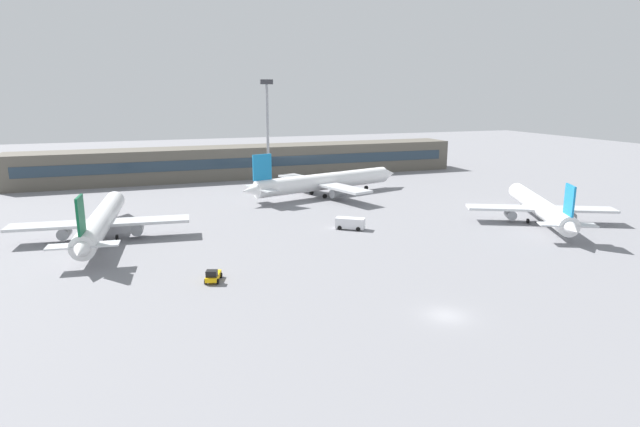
% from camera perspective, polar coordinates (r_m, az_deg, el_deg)
% --- Properties ---
extents(ground_plane, '(400.00, 400.00, 0.00)m').
position_cam_1_polar(ground_plane, '(95.17, 0.38, -1.73)').
color(ground_plane, gray).
extents(terminal_building, '(127.17, 12.13, 9.00)m').
position_cam_1_polar(terminal_building, '(155.62, -7.80, 5.60)').
color(terminal_building, '#5B564C').
rests_on(terminal_building, ground_plane).
extents(airplane_near, '(26.35, 36.50, 9.66)m').
position_cam_1_polar(airplane_near, '(109.07, 22.60, 0.75)').
color(airplane_near, white).
rests_on(airplane_near, ground_plane).
extents(airplane_mid, '(29.07, 41.50, 10.25)m').
position_cam_1_polar(airplane_mid, '(96.34, -22.56, -0.64)').
color(airplane_mid, silver).
rests_on(airplane_mid, ground_plane).
extents(airplane_far, '(43.91, 31.26, 11.10)m').
position_cam_1_polar(airplane_far, '(125.98, 0.65, 3.49)').
color(airplane_far, white).
rests_on(airplane_far, ground_plane).
extents(baggage_tug_yellow, '(2.75, 3.89, 1.75)m').
position_cam_1_polar(baggage_tug_yellow, '(70.62, -11.52, -6.62)').
color(baggage_tug_yellow, '#F2B20C').
rests_on(baggage_tug_yellow, ground_plane).
extents(service_van_white, '(5.40, 4.63, 2.08)m').
position_cam_1_polar(service_van_white, '(95.22, 3.30, -1.05)').
color(service_van_white, white).
rests_on(service_van_white, ground_plane).
extents(floodlight_tower_west, '(3.20, 0.80, 27.38)m').
position_cam_1_polar(floodlight_tower_west, '(138.49, -5.71, 9.43)').
color(floodlight_tower_west, gray).
rests_on(floodlight_tower_west, ground_plane).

